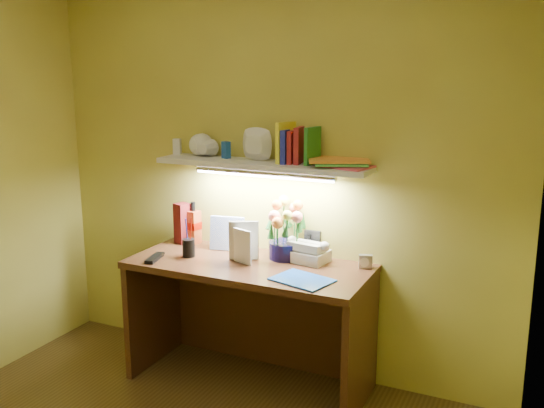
{
  "coord_description": "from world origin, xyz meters",
  "views": [
    {
      "loc": [
        1.53,
        -1.75,
        1.84
      ],
      "look_at": [
        0.08,
        1.35,
        1.08
      ],
      "focal_mm": 40.0,
      "sensor_mm": 36.0,
      "label": 1
    }
  ],
  "objects_px": {
    "desk_clock": "(366,261)",
    "telephone": "(308,250)",
    "whisky_bottle": "(194,223)",
    "desk": "(249,324)",
    "flower_bouquet": "(286,229)"
  },
  "relations": [
    {
      "from": "whisky_bottle",
      "to": "desk_clock",
      "type": "bearing_deg",
      "value": -0.79
    },
    {
      "from": "flower_bouquet",
      "to": "whisky_bottle",
      "type": "xyz_separation_m",
      "value": [
        -0.66,
        0.04,
        -0.04
      ]
    },
    {
      "from": "desk",
      "to": "desk_clock",
      "type": "relative_size",
      "value": 18.54
    },
    {
      "from": "telephone",
      "to": "whisky_bottle",
      "type": "xyz_separation_m",
      "value": [
        -0.8,
        0.04,
        0.07
      ]
    },
    {
      "from": "flower_bouquet",
      "to": "whisky_bottle",
      "type": "distance_m",
      "value": 0.66
    },
    {
      "from": "desk",
      "to": "flower_bouquet",
      "type": "relative_size",
      "value": 4.0
    },
    {
      "from": "desk",
      "to": "telephone",
      "type": "bearing_deg",
      "value": 31.02
    },
    {
      "from": "telephone",
      "to": "desk",
      "type": "bearing_deg",
      "value": -140.3
    },
    {
      "from": "flower_bouquet",
      "to": "desk_clock",
      "type": "xyz_separation_m",
      "value": [
        0.48,
        0.03,
        -0.14
      ]
    },
    {
      "from": "telephone",
      "to": "whisky_bottle",
      "type": "bearing_deg",
      "value": -174.45
    },
    {
      "from": "desk_clock",
      "to": "whisky_bottle",
      "type": "xyz_separation_m",
      "value": [
        -1.14,
        0.02,
        0.1
      ]
    },
    {
      "from": "flower_bouquet",
      "to": "telephone",
      "type": "height_order",
      "value": "flower_bouquet"
    },
    {
      "from": "telephone",
      "to": "desk_clock",
      "type": "xyz_separation_m",
      "value": [
        0.34,
        0.03,
        -0.03
      ]
    },
    {
      "from": "desk",
      "to": "flower_bouquet",
      "type": "distance_m",
      "value": 0.6
    },
    {
      "from": "desk_clock",
      "to": "telephone",
      "type": "bearing_deg",
      "value": 164.55
    }
  ]
}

